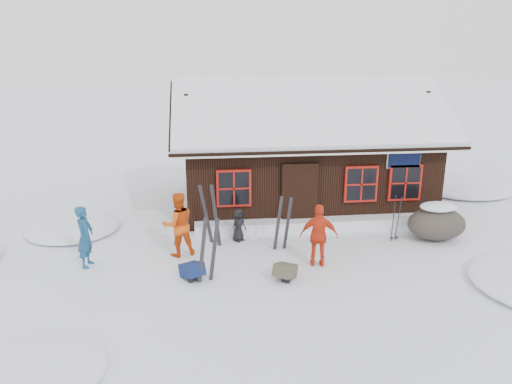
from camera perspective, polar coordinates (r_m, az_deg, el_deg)
ground at (r=13.18m, az=3.10°, el=-8.09°), size 120.00×120.00×0.00m
mountain_hut at (r=17.57m, az=5.37°, el=3.80°), size 8.90×6.09×4.42m
snow_drift at (r=15.43m, az=7.26°, el=-3.63°), size 7.60×0.60×0.35m
snow_mounds at (r=15.18m, az=8.13°, el=-4.73°), size 20.60×13.20×0.48m
skier_teal at (r=13.41m, az=-18.95°, el=-4.84°), size 0.48×0.64×1.62m
skier_orange_left at (r=13.46m, az=-8.88°, el=-3.67°), size 1.01×0.89×1.76m
skier_orange_right at (r=12.80m, az=7.21°, el=-4.97°), size 1.03×0.59×1.65m
skier_crouched at (r=14.36m, az=-2.01°, el=-3.80°), size 0.56×0.53×0.96m
boulder at (r=15.39m, az=19.94°, el=-3.32°), size 1.69×1.27×0.99m
ski_pair_left at (r=11.97m, az=-5.48°, el=-6.73°), size 0.58×0.13×1.67m
ski_pair_mid at (r=14.10m, az=-5.18°, el=-2.68°), size 0.61×0.32×1.79m
ski_pair_right at (r=13.71m, az=3.08°, el=-3.68°), size 0.52×0.19×1.58m
ski_poles at (r=14.87m, az=15.68°, el=-2.97°), size 0.25×0.12×1.40m
backpack_blue at (r=12.39m, az=-7.30°, el=-9.12°), size 0.67×0.73×0.32m
backpack_olive at (r=12.28m, az=3.34°, el=-9.28°), size 0.68×0.72×0.31m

